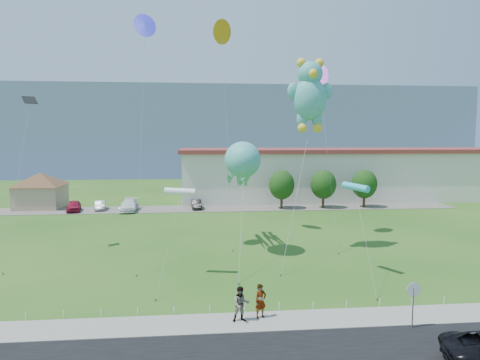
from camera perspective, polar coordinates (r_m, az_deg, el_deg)
name	(u,v)px	position (r m, az deg, el deg)	size (l,w,h in m)	color
ground	(226,304)	(26.68, -1.91, -16.22)	(160.00, 160.00, 0.00)	#235116
sidewalk	(229,323)	(24.14, -1.48, -18.53)	(80.00, 2.50, 0.10)	gray
parking_strip	(210,208)	(60.56, -3.99, -3.81)	(70.00, 6.00, 0.06)	#59544C
hill_ridge	(203,130)	(144.76, -4.92, 6.60)	(160.00, 50.00, 25.00)	slate
pavilion	(40,187)	(66.99, -25.07, -0.83)	(9.20, 9.20, 5.00)	tan
warehouse	(365,173)	(74.26, 16.28, 0.90)	(61.00, 15.00, 8.20)	beige
stop_sign	(413,294)	(24.64, 22.11, -13.88)	(0.80, 0.07, 2.50)	slate
rope_fence	(227,309)	(25.39, -1.72, -16.78)	(26.05, 0.05, 0.50)	white
tree_near	(282,185)	(60.20, 5.57, -0.65)	(3.60, 3.60, 5.47)	#3F2B19
tree_mid	(323,184)	(61.63, 11.06, -0.58)	(3.60, 3.60, 5.47)	#3F2B19
tree_far	(364,184)	(63.60, 16.25, -0.52)	(3.60, 3.60, 5.47)	#3F2B19
pedestrian_left	(261,301)	(24.35, 2.77, -15.80)	(0.68, 0.45, 1.87)	gray
pedestrian_right	(241,304)	(23.84, 0.15, -16.22)	(0.93, 0.73, 1.92)	gray
parked_car_red	(74,206)	(62.13, -21.29, -3.24)	(1.71, 4.25, 1.45)	maroon
parked_car_silver	(100,205)	(62.26, -18.15, -3.22)	(1.30, 3.73, 1.23)	#A9A8AF
parked_car_white	(129,205)	(60.20, -14.58, -3.26)	(2.15, 5.29, 1.53)	white
parked_car_black	(196,204)	(60.30, -5.84, -3.23)	(1.33, 3.80, 1.25)	black
octopus_kite	(241,166)	(37.17, 0.19, 1.86)	(3.07, 14.08, 9.64)	teal
teddy_bear_kite	(310,93)	(38.04, 9.30, 11.32)	(5.81, 8.36, 16.73)	teal
small_kite_black	(27,119)	(40.60, -26.55, 7.30)	(1.29, 7.60, 13.62)	black
small_kite_cyan	(356,188)	(31.80, 15.18, -1.00)	(0.71, 6.35, 6.85)	#2FB5D4
small_kite_orange	(222,37)	(45.09, -2.37, 18.47)	(1.80, 8.21, 21.21)	orange
small_kite_purple	(320,80)	(43.99, 10.57, 12.97)	(1.80, 8.02, 16.69)	#C232CA
small_kite_blue	(144,31)	(38.95, -12.63, 18.86)	(1.80, 8.05, 20.14)	#2224C1
small_kite_white	(180,192)	(30.64, -8.00, -1.63)	(1.68, 5.94, 6.57)	white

